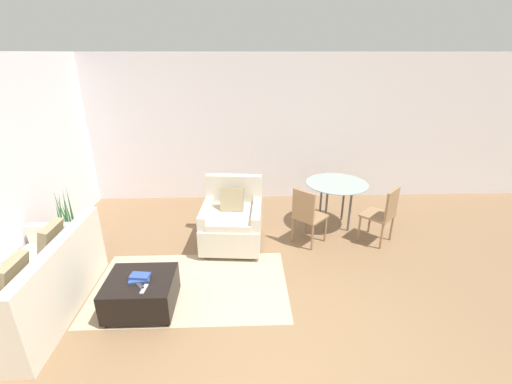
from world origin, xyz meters
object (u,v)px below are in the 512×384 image
(dining_chair_near_left, at_px, (307,213))
(potted_plant, at_px, (70,236))
(tv_remote_primary, at_px, (144,289))
(dining_table, at_px, (336,189))
(book_stack, at_px, (140,277))
(tv_remote_secondary, at_px, (140,286))
(couch, at_px, (36,289))
(ottoman, at_px, (141,292))
(armchair, at_px, (232,222))
(dining_chair_near_right, at_px, (384,212))

(dining_chair_near_left, bearing_deg, potted_plant, -178.20)
(tv_remote_primary, distance_m, dining_table, 3.36)
(book_stack, bearing_deg, tv_remote_secondary, -73.85)
(couch, distance_m, tv_remote_secondary, 1.20)
(ottoman, distance_m, dining_chair_near_left, 2.53)
(tv_remote_primary, xyz_separation_m, dining_table, (2.59, 2.12, 0.27))
(couch, relative_size, tv_remote_primary, 11.46)
(armchair, height_order, tv_remote_secondary, armchair)
(tv_remote_primary, xyz_separation_m, tv_remote_secondary, (-0.05, 0.05, 0.00))
(book_stack, relative_size, tv_remote_secondary, 1.90)
(tv_remote_secondary, bearing_deg, book_stack, 106.15)
(book_stack, height_order, potted_plant, potted_plant)
(book_stack, xyz_separation_m, tv_remote_primary, (0.09, -0.18, -0.02))
(ottoman, relative_size, tv_remote_secondary, 5.77)
(armchair, height_order, dining_table, armchair)
(couch, relative_size, ottoman, 2.42)
(potted_plant, height_order, dining_chair_near_right, potted_plant)
(couch, relative_size, dining_chair_near_right, 2.01)
(couch, xyz_separation_m, book_stack, (1.15, 0.01, 0.12))
(dining_chair_near_left, height_order, dining_chair_near_right, same)
(potted_plant, xyz_separation_m, dining_chair_near_left, (3.47, 0.11, 0.25))
(tv_remote_primary, height_order, dining_chair_near_right, dining_chair_near_right)
(book_stack, bearing_deg, armchair, 54.94)
(ottoman, height_order, dining_table, dining_table)
(couch, xyz_separation_m, tv_remote_primary, (1.24, -0.17, 0.10))
(dining_chair_near_left, bearing_deg, dining_table, 45.00)
(ottoman, xyz_separation_m, dining_chair_near_right, (3.27, 1.36, 0.30))
(dining_chair_near_right, bearing_deg, dining_table, 135.00)
(couch, height_order, potted_plant, potted_plant)
(armchair, bearing_deg, tv_remote_primary, -119.37)
(armchair, bearing_deg, ottoman, -125.12)
(tv_remote_secondary, xyz_separation_m, dining_chair_near_left, (2.07, 1.49, 0.12))
(couch, bearing_deg, tv_remote_secondary, -5.76)
(book_stack, bearing_deg, dining_table, 35.78)
(tv_remote_primary, distance_m, potted_plant, 2.05)
(armchair, xyz_separation_m, ottoman, (-0.99, -1.41, -0.15))
(book_stack, height_order, dining_chair_near_right, dining_chair_near_right)
(dining_chair_near_left, xyz_separation_m, dining_chair_near_right, (1.16, 0.00, 0.00))
(tv_remote_secondary, xyz_separation_m, dining_chair_near_right, (3.23, 1.49, 0.12))
(armchair, height_order, dining_chair_near_right, armchair)
(couch, xyz_separation_m, dining_chair_near_left, (3.26, 1.37, 0.22))
(ottoman, bearing_deg, couch, -179.72)
(dining_table, height_order, dining_chair_near_left, dining_chair_near_left)
(armchair, xyz_separation_m, tv_remote_secondary, (-0.95, -1.54, 0.03))
(ottoman, distance_m, dining_chair_near_right, 3.56)
(potted_plant, xyz_separation_m, dining_table, (4.05, 0.69, 0.40))
(tv_remote_secondary, height_order, dining_chair_near_left, dining_chair_near_left)
(book_stack, relative_size, dining_chair_near_left, 0.27)
(tv_remote_primary, xyz_separation_m, potted_plant, (-1.46, 1.43, -0.13))
(couch, xyz_separation_m, ottoman, (1.15, 0.01, -0.08))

